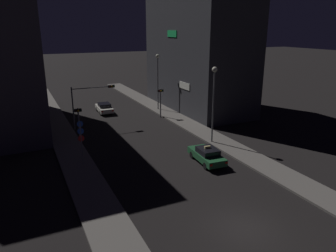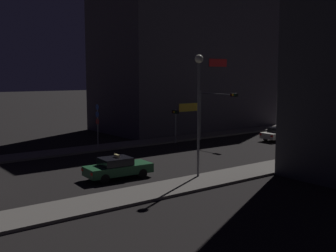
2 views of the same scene
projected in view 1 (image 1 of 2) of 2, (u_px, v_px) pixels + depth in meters
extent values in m
plane|color=black|center=(244.00, 229.00, 19.77)|extent=(300.00, 300.00, 0.00)
cube|color=#5B5651|center=(59.00, 128.00, 39.38)|extent=(2.88, 56.55, 0.18)
cube|color=#5B5651|center=(170.00, 114.00, 45.54)|extent=(2.88, 56.55, 0.18)
cube|color=yellow|center=(44.00, 104.00, 37.75)|extent=(0.08, 2.80, 0.90)
cube|color=red|center=(36.00, 58.00, 40.10)|extent=(0.08, 2.80, 0.90)
cube|color=#333338|center=(198.00, 27.00, 46.32)|extent=(8.32, 19.61, 23.99)
cube|color=white|center=(184.00, 86.00, 43.45)|extent=(0.08, 2.80, 0.90)
cube|color=#26CC66|center=(172.00, 34.00, 44.88)|extent=(0.08, 2.80, 0.90)
cube|color=#1E512D|center=(207.00, 156.00, 29.37)|extent=(2.09, 4.51, 0.60)
cube|color=black|center=(208.00, 151.00, 29.03)|extent=(1.71, 2.08, 0.50)
cube|color=red|center=(211.00, 165.00, 27.10)|extent=(0.24, 0.08, 0.16)
cube|color=red|center=(227.00, 163.00, 27.63)|extent=(0.24, 0.08, 0.16)
cylinder|color=black|center=(192.00, 155.00, 30.39)|extent=(0.26, 0.65, 0.64)
cylinder|color=black|center=(207.00, 153.00, 30.95)|extent=(0.26, 0.65, 0.64)
cylinder|color=black|center=(206.00, 166.00, 27.96)|extent=(0.26, 0.65, 0.64)
cylinder|color=black|center=(222.00, 163.00, 28.52)|extent=(0.26, 0.65, 0.64)
cube|color=#F4E08C|center=(207.00, 147.00, 29.02)|extent=(0.57, 0.22, 0.20)
cube|color=silver|center=(104.00, 108.00, 46.69)|extent=(1.97, 4.47, 0.60)
cube|color=black|center=(104.00, 105.00, 46.35)|extent=(1.66, 2.04, 0.50)
cube|color=red|center=(102.00, 112.00, 44.43)|extent=(0.24, 0.07, 0.16)
cube|color=red|center=(113.00, 111.00, 44.99)|extent=(0.24, 0.07, 0.16)
cylinder|color=black|center=(97.00, 109.00, 47.68)|extent=(0.25, 0.65, 0.64)
cylinder|color=black|center=(108.00, 108.00, 48.28)|extent=(0.25, 0.65, 0.64)
cylinder|color=black|center=(101.00, 113.00, 45.28)|extent=(0.25, 0.65, 0.64)
cylinder|color=black|center=(112.00, 112.00, 45.88)|extent=(0.25, 0.65, 0.64)
cylinder|color=slate|center=(73.00, 109.00, 38.32)|extent=(0.16, 0.16, 5.18)
cylinder|color=slate|center=(92.00, 88.00, 38.62)|extent=(4.80, 0.10, 0.10)
cube|color=black|center=(111.00, 86.00, 39.60)|extent=(0.80, 0.28, 0.32)
sphere|color=#3F0C0C|center=(110.00, 87.00, 39.35)|extent=(0.20, 0.20, 0.20)
sphere|color=yellow|center=(112.00, 86.00, 39.45)|extent=(0.20, 0.20, 0.20)
sphere|color=#0C3319|center=(114.00, 86.00, 39.55)|extent=(0.20, 0.20, 0.20)
cylinder|color=slate|center=(79.00, 123.00, 35.72)|extent=(0.16, 0.16, 3.40)
cube|color=black|center=(78.00, 110.00, 35.29)|extent=(0.80, 0.28, 0.32)
sphere|color=#3F0C0C|center=(76.00, 111.00, 35.04)|extent=(0.20, 0.20, 0.20)
sphere|color=yellow|center=(78.00, 111.00, 35.14)|extent=(0.20, 0.20, 0.20)
sphere|color=#0C3319|center=(80.00, 110.00, 35.24)|extent=(0.20, 0.20, 0.20)
cylinder|color=slate|center=(160.00, 103.00, 43.80)|extent=(0.16, 0.16, 3.98)
cube|color=black|center=(160.00, 91.00, 43.29)|extent=(0.80, 0.28, 0.32)
sphere|color=#3F0C0C|center=(159.00, 91.00, 43.04)|extent=(0.20, 0.20, 0.20)
sphere|color=yellow|center=(161.00, 91.00, 43.14)|extent=(0.20, 0.20, 0.20)
sphere|color=#0C3319|center=(163.00, 91.00, 43.24)|extent=(0.20, 0.20, 0.20)
cylinder|color=slate|center=(82.00, 144.00, 28.12)|extent=(0.10, 0.10, 3.90)
cylinder|color=blue|center=(80.00, 124.00, 27.58)|extent=(0.53, 0.03, 0.53)
cylinder|color=blue|center=(81.00, 131.00, 27.77)|extent=(0.55, 0.03, 0.55)
cylinder|color=red|center=(81.00, 138.00, 27.96)|extent=(0.55, 0.03, 0.55)
cylinder|color=slate|center=(213.00, 108.00, 33.33)|extent=(0.16, 0.16, 7.38)
sphere|color=#EAE5C6|center=(215.00, 69.00, 32.17)|extent=(0.55, 0.55, 0.55)
cylinder|color=slate|center=(158.00, 84.00, 47.22)|extent=(0.16, 0.16, 7.50)
sphere|color=#EAE5C6|center=(158.00, 56.00, 46.05)|extent=(0.55, 0.55, 0.55)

